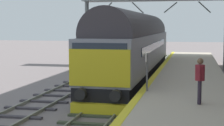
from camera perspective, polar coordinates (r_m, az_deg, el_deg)
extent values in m
plane|color=slate|center=(18.48, 0.18, -6.06)|extent=(140.00, 140.00, 0.00)
cube|color=slate|center=(18.62, -1.99, -5.73)|extent=(0.07, 60.00, 0.15)
cube|color=slate|center=(18.32, 2.38, -5.92)|extent=(0.07, 60.00, 0.15)
cube|color=#404935|center=(14.34, -3.61, -9.38)|extent=(2.50, 0.26, 0.09)
cube|color=#404935|center=(15.50, -2.32, -8.21)|extent=(2.50, 0.26, 0.09)
cube|color=#404935|center=(16.68, -1.21, -7.20)|extent=(2.50, 0.26, 0.09)
cube|color=#404935|center=(17.87, -0.25, -6.32)|extent=(2.50, 0.26, 0.09)
cube|color=#404935|center=(19.07, 0.58, -5.55)|extent=(2.50, 0.26, 0.09)
cube|color=#404935|center=(20.27, 1.32, -4.87)|extent=(2.50, 0.26, 0.09)
cube|color=#404935|center=(21.48, 1.97, -4.27)|extent=(2.50, 0.26, 0.09)
cube|color=#404935|center=(22.69, 2.55, -3.73)|extent=(2.50, 0.26, 0.09)
cube|color=#404935|center=(23.90, 3.07, -3.24)|extent=(2.50, 0.26, 0.09)
cube|color=#404935|center=(25.12, 3.54, -2.80)|extent=(2.50, 0.26, 0.09)
cube|color=#404935|center=(26.35, 3.96, -2.40)|extent=(2.50, 0.26, 0.09)
cube|color=#404935|center=(27.57, 4.35, -2.04)|extent=(2.50, 0.26, 0.09)
cube|color=#404935|center=(28.80, 4.70, -1.71)|extent=(2.50, 0.26, 0.09)
cube|color=#404935|center=(30.03, 5.03, -1.40)|extent=(2.50, 0.26, 0.09)
cube|color=#404935|center=(31.26, 5.33, -1.12)|extent=(2.50, 0.26, 0.09)
cube|color=#404935|center=(32.49, 5.60, -0.86)|extent=(2.50, 0.26, 0.09)
cube|color=#404935|center=(33.72, 5.86, -0.62)|extent=(2.50, 0.26, 0.09)
cube|color=#404935|center=(34.96, 6.10, -0.40)|extent=(2.50, 0.26, 0.09)
cube|color=#404935|center=(36.19, 6.32, -0.19)|extent=(2.50, 0.26, 0.09)
cube|color=#404935|center=(37.43, 6.53, 0.01)|extent=(2.50, 0.26, 0.09)
cube|color=#404935|center=(38.67, 6.72, 0.19)|extent=(2.50, 0.26, 0.09)
cube|color=#404935|center=(39.91, 6.91, 0.36)|extent=(2.50, 0.26, 0.09)
cube|color=#404935|center=(41.14, 7.08, 0.52)|extent=(2.50, 0.26, 0.09)
cube|color=#404935|center=(42.38, 7.24, 0.67)|extent=(2.50, 0.26, 0.09)
cube|color=#404935|center=(43.62, 7.39, 0.81)|extent=(2.50, 0.26, 0.09)
cube|color=#404935|center=(44.86, 7.53, 0.95)|extent=(2.50, 0.26, 0.09)
cube|color=#404935|center=(46.11, 7.67, 1.08)|extent=(2.50, 0.26, 0.09)
cube|color=#404935|center=(47.35, 7.80, 1.20)|extent=(2.50, 0.26, 0.09)
cube|color=gray|center=(19.72, -11.49, -5.20)|extent=(0.07, 60.00, 0.15)
cube|color=gray|center=(19.18, -7.55, -5.44)|extent=(0.07, 60.00, 0.15)
cube|color=#403B42|center=(15.94, -14.92, -8.01)|extent=(2.50, 0.26, 0.09)
cube|color=#403B42|center=(17.32, -12.50, -6.85)|extent=(2.50, 0.26, 0.09)
cube|color=#403B42|center=(18.73, -10.45, -5.85)|extent=(2.50, 0.26, 0.09)
cube|color=#403B42|center=(20.16, -8.70, -4.99)|extent=(2.50, 0.26, 0.09)
cube|color=#403B42|center=(21.62, -7.18, -4.24)|extent=(2.50, 0.26, 0.09)
cube|color=#403B42|center=(23.09, -5.86, -3.58)|extent=(2.50, 0.26, 0.09)
cube|color=#403B42|center=(24.57, -4.70, -3.00)|extent=(2.50, 0.26, 0.09)
cube|color=#403B42|center=(26.07, -3.68, -2.49)|extent=(2.50, 0.26, 0.09)
cube|color=#403B42|center=(27.57, -2.76, -2.03)|extent=(2.50, 0.26, 0.09)
cube|color=#403B42|center=(29.09, -1.94, -1.62)|extent=(2.50, 0.26, 0.09)
cube|color=#403B42|center=(30.61, -1.20, -1.25)|extent=(2.50, 0.26, 0.09)
cube|color=#403B42|center=(32.13, -0.54, -0.91)|extent=(2.50, 0.26, 0.09)
cube|color=#403B42|center=(33.66, 0.07, -0.60)|extent=(2.50, 0.26, 0.09)
cube|color=#403B42|center=(35.20, 0.62, -0.32)|extent=(2.50, 0.26, 0.09)
cube|color=#403B42|center=(36.73, 1.13, -0.07)|extent=(2.50, 0.26, 0.09)
cube|color=#403B42|center=(38.27, 1.60, 0.17)|extent=(2.50, 0.26, 0.09)
cube|color=#403B42|center=(39.82, 2.03, 0.39)|extent=(2.50, 0.26, 0.09)
cube|color=#403B42|center=(41.37, 2.43, 0.59)|extent=(2.50, 0.26, 0.09)
cube|color=#403B42|center=(42.92, 2.80, 0.77)|extent=(2.50, 0.26, 0.09)
cube|color=#403B42|center=(44.47, 3.14, 0.95)|extent=(2.50, 0.26, 0.09)
cube|color=#403B42|center=(46.02, 3.46, 1.11)|extent=(2.50, 0.26, 0.09)
cube|color=#403B42|center=(47.57, 3.76, 1.26)|extent=(2.50, 0.26, 0.09)
cube|color=#BCAF9A|center=(17.97, 11.51, -4.89)|extent=(4.00, 44.00, 1.00)
cube|color=yellow|center=(18.01, 5.63, -3.15)|extent=(0.30, 44.00, 0.01)
cube|color=black|center=(25.19, 3.61, -1.00)|extent=(2.56, 19.49, 0.60)
cube|color=gray|center=(25.06, 3.63, 2.06)|extent=(2.70, 19.49, 2.10)
cylinder|color=#383338|center=(25.01, 3.64, 4.88)|extent=(2.56, 17.93, 2.57)
cube|color=yellow|center=(15.52, -1.98, -0.78)|extent=(2.65, 0.08, 1.58)
cube|color=#232D3D|center=(15.47, -1.97, 1.91)|extent=(2.38, 0.04, 0.64)
cube|color=#232D3D|center=(24.87, 6.75, 2.70)|extent=(0.04, 13.64, 0.44)
cylinder|color=black|center=(15.69, -4.83, -4.79)|extent=(0.48, 0.35, 0.48)
cylinder|color=black|center=(15.31, 0.56, -5.03)|extent=(0.48, 0.35, 0.48)
cube|color=yellow|center=(15.75, -2.02, -7.08)|extent=(2.43, 0.36, 0.47)
cylinder|color=black|center=(17.53, -0.44, -4.97)|extent=(1.64, 1.04, 1.04)
cylinder|color=black|center=(18.59, 0.33, -4.35)|extent=(1.64, 1.04, 1.04)
cylinder|color=black|center=(19.65, 1.00, -3.80)|extent=(1.64, 1.04, 1.04)
cylinder|color=black|center=(30.85, 5.25, -0.32)|extent=(1.64, 1.04, 1.04)
cylinder|color=black|center=(31.94, 5.50, -0.12)|extent=(1.64, 1.04, 1.04)
cylinder|color=black|center=(33.02, 5.74, 0.07)|extent=(1.64, 1.04, 1.04)
cylinder|color=slate|center=(15.80, 5.42, -1.40)|extent=(0.08, 0.08, 1.63)
cube|color=white|center=(15.73, 5.33, 0.89)|extent=(0.05, 0.44, 0.36)
cube|color=black|center=(15.74, 5.23, 0.89)|extent=(0.01, 0.20, 0.24)
cylinder|color=#2E2534|center=(13.50, 13.31, -4.45)|extent=(0.13, 0.13, 0.84)
cylinder|color=#2E2534|center=(13.70, 13.35, -4.31)|extent=(0.13, 0.13, 0.84)
cylinder|color=maroon|center=(13.49, 13.40, -1.45)|extent=(0.36, 0.36, 0.56)
sphere|color=brown|center=(13.45, 13.44, 0.28)|extent=(0.22, 0.22, 0.22)
cylinder|color=maroon|center=(13.29, 13.35, -1.56)|extent=(0.09, 0.09, 0.52)
cylinder|color=maroon|center=(13.70, 13.45, -1.35)|extent=(0.09, 0.09, 0.52)
cylinder|color=slate|center=(34.09, -3.87, 4.41)|extent=(0.36, 0.36, 5.96)
cylinder|color=slate|center=(33.64, -0.88, 8.46)|extent=(1.08, 0.10, 1.05)
cylinder|color=slate|center=(33.10, 4.00, 8.49)|extent=(1.08, 0.10, 1.04)
cylinder|color=slate|center=(32.80, 9.01, 8.46)|extent=(1.16, 0.10, 0.95)
cylinder|color=slate|center=(32.74, 14.07, 8.36)|extent=(1.10, 0.10, 1.02)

